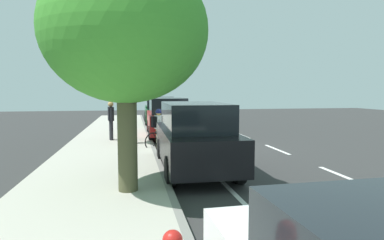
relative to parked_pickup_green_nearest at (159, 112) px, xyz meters
The scene contains 13 objects.
ground 9.80m from the parked_pickup_green_nearest, 96.12° to the left, with size 54.77×54.77×0.00m, color #313131.
sidewalk 10.14m from the parked_pickup_green_nearest, 73.69° to the left, with size 3.37×34.23×0.16m, color #B1AC9F.
curb_edge 9.80m from the parked_pickup_green_nearest, 83.69° to the left, with size 0.16×34.23×0.16m, color gray.
lane_stripe_centre 9.26m from the parked_pickup_green_nearest, 114.43° to the left, with size 0.14×31.60×0.01m.
lane_stripe_bike_edge 9.75m from the parked_pickup_green_nearest, 92.34° to the left, with size 0.12×34.23×0.01m, color white.
parked_pickup_green_nearest is the anchor object (origin of this frame).
parked_suv_red_second 6.30m from the parked_pickup_green_nearest, 88.82° to the left, with size 2.04×4.74×1.99m.
parked_suv_black_mid 13.40m from the parked_pickup_green_nearest, 89.60° to the left, with size 2.01×4.72×1.99m.
bicycle_at_curb 9.74m from the parked_pickup_green_nearest, 86.41° to the left, with size 1.62×0.79×0.79m.
cyclist_with_backpack 9.30m from the parked_pickup_green_nearest, 84.84° to the left, with size 0.48×0.60×1.61m.
street_tree_near_cyclist 9.58m from the parked_pickup_green_nearest, 77.49° to the left, with size 2.63×2.63×4.99m.
street_tree_mid_block 15.83m from the parked_pickup_green_nearest, 82.73° to the left, with size 3.49×3.49×4.96m.
pedestrian_on_phone 8.23m from the parked_pickup_green_nearest, 70.20° to the left, with size 0.29×0.61×1.71m.
Camera 1 is at (2.91, 12.99, 2.34)m, focal length 30.89 mm.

